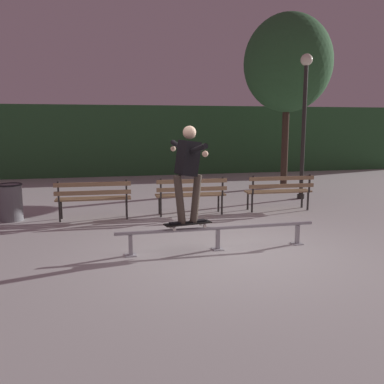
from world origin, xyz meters
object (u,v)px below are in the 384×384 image
at_px(grind_rail, 218,232).
at_px(skateboard, 188,224).
at_px(skateboarder, 188,166).
at_px(trash_can, 11,202).
at_px(park_bench_leftmost, 93,196).
at_px(park_bench_right_center, 279,189).
at_px(lamp_post_right, 304,108).
at_px(park_bench_left_center, 191,192).
at_px(tree_far_right, 288,64).

distance_m(grind_rail, skateboard, 0.54).
distance_m(skateboarder, trash_can, 4.54).
height_order(park_bench_leftmost, park_bench_right_center, same).
xyz_separation_m(grind_rail, trash_can, (-3.74, 3.03, 0.11)).
height_order(lamp_post_right, trash_can, lamp_post_right).
height_order(skateboarder, park_bench_right_center, skateboarder).
xyz_separation_m(park_bench_left_center, trash_can, (-3.90, 0.35, -0.12)).
bearing_deg(skateboarder, park_bench_right_center, 43.39).
relative_size(grind_rail, lamp_post_right, 0.87).
relative_size(skateboard, park_bench_left_center, 0.50).
distance_m(skateboarder, park_bench_left_center, 2.89).
relative_size(skateboard, trash_can, 1.00).
xyz_separation_m(grind_rail, park_bench_leftmost, (-2.00, 2.67, 0.24)).
xyz_separation_m(grind_rail, skateboarder, (-0.51, 0.00, 1.11)).
xyz_separation_m(park_bench_right_center, lamp_post_right, (1.30, 1.39, 1.94)).
bearing_deg(lamp_post_right, park_bench_left_center, -158.09).
bearing_deg(skateboard, grind_rail, 0.00).
bearing_deg(lamp_post_right, trash_can, -171.97).
distance_m(grind_rail, trash_can, 4.82).
bearing_deg(skateboarder, lamp_post_right, 44.58).
relative_size(skateboarder, trash_can, 1.95).
xyz_separation_m(grind_rail, park_bench_right_center, (2.32, 2.67, 0.24)).
xyz_separation_m(park_bench_leftmost, park_bench_left_center, (2.16, 0.00, 0.00)).
bearing_deg(skateboarder, skateboard, -170.15).
distance_m(park_bench_leftmost, trash_can, 1.78).
bearing_deg(skateboard, trash_can, 136.87).
relative_size(skateboard, tree_far_right, 0.15).
xyz_separation_m(skateboarder, lamp_post_right, (4.13, 4.07, 1.08)).
height_order(skateboard, lamp_post_right, lamp_post_right).
bearing_deg(park_bench_left_center, park_bench_right_center, 0.00).
distance_m(skateboarder, lamp_post_right, 5.89).
relative_size(grind_rail, park_bench_left_center, 2.10).
xyz_separation_m(skateboard, tree_far_right, (4.60, 6.17, 3.47)).
distance_m(skateboard, lamp_post_right, 6.14).
bearing_deg(park_bench_left_center, park_bench_leftmost, 180.00).
distance_m(park_bench_leftmost, park_bench_left_center, 2.16).
height_order(tree_far_right, lamp_post_right, tree_far_right).
distance_m(skateboard, tree_far_right, 8.44).
distance_m(grind_rail, park_bench_leftmost, 3.35).
relative_size(park_bench_right_center, tree_far_right, 0.30).
distance_m(tree_far_right, lamp_post_right, 2.60).
bearing_deg(tree_far_right, trash_can, -158.12).
distance_m(skateboarder, park_bench_leftmost, 3.19).
bearing_deg(grind_rail, lamp_post_right, 48.32).
relative_size(grind_rail, tree_far_right, 0.62).
height_order(tree_far_right, trash_can, tree_far_right).
distance_m(park_bench_leftmost, park_bench_right_center, 4.33).
bearing_deg(lamp_post_right, skateboard, -135.44).
bearing_deg(lamp_post_right, skateboarder, -135.42).
bearing_deg(skateboarder, tree_far_right, 53.33).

